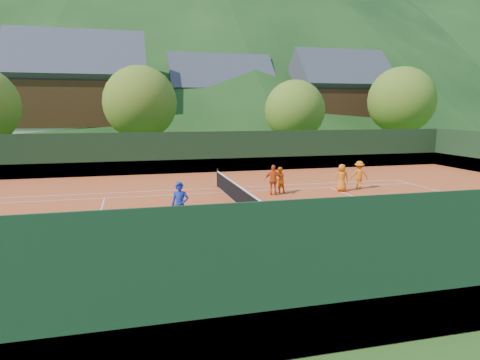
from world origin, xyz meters
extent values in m
plane|color=#285019|center=(0.00, 0.00, 0.00)|extent=(400.00, 400.00, 0.00)
cube|color=#CA4B20|center=(0.00, 0.00, 0.01)|extent=(40.00, 24.00, 0.02)
cone|color=black|center=(90.00, 150.00, 47.50)|extent=(260.00, 260.00, 95.00)
imported|color=navy|center=(-3.23, -2.75, 0.94)|extent=(0.76, 0.59, 1.84)
imported|color=orange|center=(2.91, 3.18, 0.75)|extent=(0.81, 0.69, 1.45)
imported|color=#EF5415|center=(2.41, 2.70, 0.84)|extent=(1.04, 0.74, 1.63)
imported|color=orange|center=(6.46, 2.74, 0.80)|extent=(0.85, 0.65, 1.55)
imported|color=orange|center=(7.84, 3.25, 0.83)|extent=(1.17, 0.87, 1.63)
sphere|color=#C2DB24|center=(-3.47, -4.84, 0.05)|extent=(0.07, 0.07, 0.07)
sphere|color=#C2DB24|center=(2.51, -8.86, 0.05)|extent=(0.07, 0.07, 0.07)
sphere|color=#C2DB24|center=(0.38, -6.98, 0.05)|extent=(0.07, 0.07, 0.07)
sphere|color=#C2DB24|center=(-3.78, -5.65, 0.05)|extent=(0.07, 0.07, 0.07)
sphere|color=#C2DB24|center=(2.41, -8.52, 0.05)|extent=(0.07, 0.07, 0.07)
sphere|color=#C2DB24|center=(-3.27, -1.43, 0.05)|extent=(0.07, 0.07, 0.07)
sphere|color=#C2DB24|center=(3.83, -2.93, 0.05)|extent=(0.07, 0.07, 0.07)
sphere|color=#C2DB24|center=(6.13, -7.30, 0.05)|extent=(0.07, 0.07, 0.07)
sphere|color=#C2DB24|center=(-2.59, -2.93, 0.05)|extent=(0.07, 0.07, 0.07)
sphere|color=#C2DB24|center=(-2.85, -3.44, 0.05)|extent=(0.07, 0.07, 0.07)
sphere|color=#C2DB24|center=(-4.68, -6.97, 0.05)|extent=(0.07, 0.07, 0.07)
sphere|color=#C2DB24|center=(-7.46, -5.28, 0.05)|extent=(0.07, 0.07, 0.07)
sphere|color=#C2DB24|center=(0.92, -3.45, 0.05)|extent=(0.07, 0.07, 0.07)
sphere|color=#C2DB24|center=(-8.11, -5.75, 0.05)|extent=(0.07, 0.07, 0.07)
sphere|color=#C2DB24|center=(-4.66, -2.92, 0.05)|extent=(0.07, 0.07, 0.07)
sphere|color=#C2DB24|center=(-8.71, -2.53, 0.05)|extent=(0.07, 0.07, 0.07)
sphere|color=#C2DB24|center=(5.03, -2.64, 0.05)|extent=(0.07, 0.07, 0.07)
sphere|color=#C2DB24|center=(-2.40, -8.59, 0.05)|extent=(0.07, 0.07, 0.07)
sphere|color=#C2DB24|center=(-5.44, -3.52, 0.05)|extent=(0.07, 0.07, 0.07)
sphere|color=#C2DB24|center=(4.97, -3.89, 0.05)|extent=(0.07, 0.07, 0.07)
sphere|color=#C2DB24|center=(0.05, -1.28, 0.05)|extent=(0.07, 0.07, 0.07)
sphere|color=#C2DB24|center=(-3.75, -3.28, 0.05)|extent=(0.07, 0.07, 0.07)
sphere|color=#C2DB24|center=(3.43, -5.96, 0.05)|extent=(0.07, 0.07, 0.07)
sphere|color=#C2DB24|center=(-4.92, -4.17, 0.05)|extent=(0.07, 0.07, 0.07)
sphere|color=#C2DB24|center=(2.45, -4.40, 0.05)|extent=(0.07, 0.07, 0.07)
cube|color=silver|center=(11.88, 0.00, 0.02)|extent=(0.06, 10.97, 0.00)
cube|color=white|center=(0.00, -5.49, 0.02)|extent=(23.77, 0.06, 0.00)
cube|color=white|center=(0.00, 5.49, 0.02)|extent=(23.77, 0.06, 0.00)
cube|color=white|center=(0.00, -4.12, 0.02)|extent=(23.77, 0.06, 0.00)
cube|color=silver|center=(0.00, 4.12, 0.02)|extent=(23.77, 0.06, 0.00)
cube|color=white|center=(-6.40, 0.00, 0.02)|extent=(0.06, 8.23, 0.00)
cube|color=white|center=(6.40, 0.00, 0.02)|extent=(0.06, 8.23, 0.00)
cube|color=silver|center=(0.00, 0.00, 0.02)|extent=(12.80, 0.06, 0.00)
cube|color=white|center=(0.00, 0.00, 0.02)|extent=(0.06, 10.97, 0.00)
cube|color=black|center=(0.00, 0.00, 0.47)|extent=(0.03, 11.97, 0.90)
cube|color=white|center=(0.00, 0.00, 0.94)|extent=(0.05, 11.97, 0.06)
cylinder|color=black|center=(0.00, -5.99, 0.57)|extent=(0.10, 0.10, 1.10)
cylinder|color=black|center=(0.00, 5.99, 0.57)|extent=(0.10, 0.10, 1.10)
cube|color=black|center=(0.00, 12.00, 1.52)|extent=(40.00, 0.05, 3.00)
cube|color=#185523|center=(0.00, 12.00, 0.52)|extent=(40.40, 0.05, 1.00)
cube|color=#15311D|center=(0.00, -12.00, 1.52)|extent=(40.00, 0.05, 3.00)
cube|color=#195929|center=(0.00, -12.00, 0.52)|extent=(40.40, 0.05, 1.00)
cylinder|color=black|center=(-8.58, -4.75, 0.30)|extent=(0.02, 0.02, 0.55)
cylinder|color=black|center=(-8.03, -4.75, 0.30)|extent=(0.02, 0.02, 0.55)
cylinder|color=black|center=(-8.58, -4.20, 0.30)|extent=(0.02, 0.02, 0.55)
cylinder|color=black|center=(-8.03, -4.20, 0.30)|extent=(0.02, 0.02, 0.55)
cube|color=black|center=(-8.30, -4.48, 0.57)|extent=(0.55, 0.55, 0.02)
cube|color=black|center=(-8.30, -4.75, 0.80)|extent=(0.55, 0.02, 0.45)
cube|color=black|center=(-8.30, -4.20, 0.80)|extent=(0.55, 0.02, 0.45)
cube|color=black|center=(-8.58, -4.48, 0.80)|extent=(0.02, 0.55, 0.45)
cube|color=black|center=(-8.03, -4.48, 0.80)|extent=(0.02, 0.55, 0.45)
sphere|color=#CCE526|center=(-8.51, -4.68, 0.99)|extent=(0.07, 0.07, 0.07)
sphere|color=#CCE526|center=(-8.51, -4.55, 0.99)|extent=(0.07, 0.07, 0.07)
sphere|color=#CCE526|center=(-8.51, -4.41, 0.99)|extent=(0.07, 0.07, 0.07)
sphere|color=#CCE526|center=(-8.51, -4.27, 0.99)|extent=(0.07, 0.07, 0.07)
sphere|color=#CCE526|center=(-8.37, -4.68, 0.99)|extent=(0.07, 0.07, 0.07)
sphere|color=#CCE526|center=(-8.37, -4.55, 0.99)|extent=(0.07, 0.07, 0.07)
sphere|color=#CCE526|center=(-8.37, -4.41, 0.99)|extent=(0.07, 0.07, 0.07)
sphere|color=#CCE526|center=(-8.37, -4.27, 0.99)|extent=(0.07, 0.07, 0.07)
sphere|color=#CCE526|center=(-8.23, -4.68, 0.99)|extent=(0.07, 0.07, 0.07)
sphere|color=#CCE526|center=(-8.23, -4.55, 0.99)|extent=(0.07, 0.07, 0.07)
sphere|color=#CCE526|center=(-8.23, -4.41, 0.99)|extent=(0.07, 0.07, 0.07)
sphere|color=#CCE526|center=(-8.23, -4.27, 0.99)|extent=(0.07, 0.07, 0.07)
sphere|color=#CCE526|center=(-8.10, -4.68, 0.99)|extent=(0.07, 0.07, 0.07)
sphere|color=#CCE526|center=(-8.10, -4.55, 0.99)|extent=(0.07, 0.07, 0.07)
sphere|color=#CCE526|center=(-8.10, -4.41, 0.99)|extent=(0.07, 0.07, 0.07)
sphere|color=#CCE526|center=(-8.10, -4.27, 0.99)|extent=(0.07, 0.07, 0.07)
cube|color=beige|center=(-10.00, 30.00, 1.44)|extent=(12.00, 9.00, 2.88)
cube|color=#3B2210|center=(-10.00, 30.00, 5.12)|extent=(12.24, 9.18, 4.48)
cube|color=#43424A|center=(-10.00, 30.00, 7.96)|extent=(13.80, 9.93, 9.93)
cube|color=beige|center=(6.00, 34.00, 1.26)|extent=(11.00, 8.00, 2.52)
cube|color=#351F0E|center=(6.00, 34.00, 4.48)|extent=(11.22, 8.16, 3.92)
cube|color=#3E3E46|center=(6.00, 34.00, 7.04)|extent=(12.65, 8.82, 8.82)
cube|color=beige|center=(20.00, 30.00, 1.35)|extent=(10.00, 8.00, 2.70)
cube|color=#381E0F|center=(20.00, 30.00, 4.80)|extent=(10.20, 8.16, 4.20)
cube|color=#3D3C44|center=(20.00, 30.00, 7.50)|extent=(11.50, 8.82, 8.82)
cylinder|color=#3C2618|center=(-4.00, 20.00, 1.44)|extent=(0.36, 0.36, 2.88)
sphere|color=#4B721E|center=(-4.00, 20.00, 5.20)|extent=(6.40, 6.40, 6.40)
cylinder|color=#3C2418|center=(10.00, 19.00, 1.26)|extent=(0.36, 0.36, 2.52)
sphere|color=#47751F|center=(10.00, 19.00, 4.55)|extent=(5.60, 5.60, 5.60)
cylinder|color=#3C2818|center=(22.00, 20.00, 1.53)|extent=(0.36, 0.36, 3.06)
sphere|color=#45721E|center=(22.00, 20.00, 5.53)|extent=(6.80, 6.80, 6.80)
camera|label=1|loc=(-4.98, -18.80, 4.55)|focal=32.00mm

